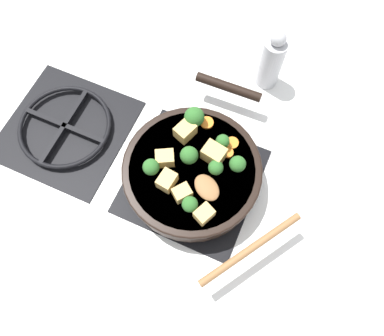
% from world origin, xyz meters
% --- Properties ---
extents(ground_plane, '(2.40, 2.40, 0.00)m').
position_xyz_m(ground_plane, '(0.00, 0.00, 0.00)').
color(ground_plane, white).
extents(front_burner_grate, '(0.31, 0.31, 0.03)m').
position_xyz_m(front_burner_grate, '(0.00, 0.00, 0.01)').
color(front_burner_grate, black).
rests_on(front_burner_grate, ground_plane).
extents(rear_burner_grate, '(0.31, 0.31, 0.03)m').
position_xyz_m(rear_burner_grate, '(0.00, 0.36, 0.01)').
color(rear_burner_grate, black).
rests_on(rear_burner_grate, ground_plane).
extents(skillet_pan, '(0.42, 0.32, 0.06)m').
position_xyz_m(skillet_pan, '(0.00, 0.00, 0.06)').
color(skillet_pan, black).
rests_on(skillet_pan, front_burner_grate).
extents(wooden_spoon, '(0.24, 0.25, 0.02)m').
position_xyz_m(wooden_spoon, '(-0.08, -0.13, 0.09)').
color(wooden_spoon, olive).
rests_on(wooden_spoon, skillet_pan).
extents(tofu_cube_center_large, '(0.05, 0.04, 0.03)m').
position_xyz_m(tofu_cube_center_large, '(-0.09, -0.07, 0.10)').
color(tofu_cube_center_large, tan).
rests_on(tofu_cube_center_large, skillet_pan).
extents(tofu_cube_near_handle, '(0.05, 0.05, 0.03)m').
position_xyz_m(tofu_cube_near_handle, '(-0.01, 0.06, 0.10)').
color(tofu_cube_near_handle, tan).
rests_on(tofu_cube_near_handle, skillet_pan).
extents(tofu_cube_east_chunk, '(0.05, 0.06, 0.04)m').
position_xyz_m(tofu_cube_east_chunk, '(0.04, -0.03, 0.11)').
color(tofu_cube_east_chunk, tan).
rests_on(tofu_cube_east_chunk, skillet_pan).
extents(tofu_cube_west_chunk, '(0.05, 0.05, 0.03)m').
position_xyz_m(tofu_cube_west_chunk, '(-0.07, -0.01, 0.10)').
color(tofu_cube_west_chunk, tan).
rests_on(tofu_cube_west_chunk, skillet_pan).
extents(tofu_cube_back_piece, '(0.05, 0.05, 0.04)m').
position_xyz_m(tofu_cube_back_piece, '(0.07, 0.05, 0.11)').
color(tofu_cube_back_piece, tan).
rests_on(tofu_cube_back_piece, skillet_pan).
extents(tofu_cube_front_piece, '(0.05, 0.04, 0.03)m').
position_xyz_m(tofu_cube_front_piece, '(-0.06, 0.04, 0.10)').
color(tofu_cube_front_piece, tan).
rests_on(tofu_cube_front_piece, skillet_pan).
extents(broccoli_floret_near_spoon, '(0.04, 0.04, 0.04)m').
position_xyz_m(broccoli_floret_near_spoon, '(0.04, -0.09, 0.11)').
color(broccoli_floret_near_spoon, '#709956').
rests_on(broccoli_floret_near_spoon, skillet_pan).
extents(broccoli_floret_center_top, '(0.04, 0.04, 0.05)m').
position_xyz_m(broccoli_floret_center_top, '(0.02, 0.01, 0.11)').
color(broccoli_floret_center_top, '#709956').
rests_on(broccoli_floret_center_top, skillet_pan).
extents(broccoli_floret_east_rim, '(0.04, 0.04, 0.04)m').
position_xyz_m(broccoli_floret_east_rim, '(-0.09, -0.03, 0.11)').
color(broccoli_floret_east_rim, '#709956').
rests_on(broccoli_floret_east_rim, skillet_pan).
extents(broccoli_floret_west_rim, '(0.04, 0.04, 0.05)m').
position_xyz_m(broccoli_floret_west_rim, '(-0.04, 0.08, 0.11)').
color(broccoli_floret_west_rim, '#709956').
rests_on(broccoli_floret_west_rim, skillet_pan).
extents(broccoli_floret_north_edge, '(0.05, 0.05, 0.05)m').
position_xyz_m(broccoli_floret_north_edge, '(0.11, 0.04, 0.12)').
color(broccoli_floret_north_edge, '#709956').
rests_on(broccoli_floret_north_edge, skillet_pan).
extents(broccoli_floret_south_cluster, '(0.03, 0.03, 0.04)m').
position_xyz_m(broccoli_floret_south_cluster, '(0.08, -0.04, 0.11)').
color(broccoli_floret_south_cluster, '#709956').
rests_on(broccoli_floret_south_cluster, skillet_pan).
extents(broccoli_floret_mid_floret, '(0.03, 0.03, 0.04)m').
position_xyz_m(broccoli_floret_mid_floret, '(0.01, -0.05, 0.11)').
color(broccoli_floret_mid_floret, '#709956').
rests_on(broccoli_floret_mid_floret, skillet_pan).
extents(carrot_slice_orange_thin, '(0.03, 0.03, 0.01)m').
position_xyz_m(carrot_slice_orange_thin, '(0.09, -0.06, 0.09)').
color(carrot_slice_orange_thin, orange).
rests_on(carrot_slice_orange_thin, skillet_pan).
extents(carrot_slice_near_center, '(0.03, 0.03, 0.01)m').
position_xyz_m(carrot_slice_near_center, '(0.07, -0.06, 0.09)').
color(carrot_slice_near_center, orange).
rests_on(carrot_slice_near_center, skillet_pan).
extents(carrot_slice_edge_slice, '(0.03, 0.03, 0.01)m').
position_xyz_m(carrot_slice_edge_slice, '(0.12, 0.01, 0.09)').
color(carrot_slice_edge_slice, orange).
rests_on(carrot_slice_edge_slice, skillet_pan).
extents(pepper_mill, '(0.06, 0.06, 0.19)m').
position_xyz_m(pepper_mill, '(0.35, -0.07, 0.09)').
color(pepper_mill, '#B2B2B7').
rests_on(pepper_mill, ground_plane).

